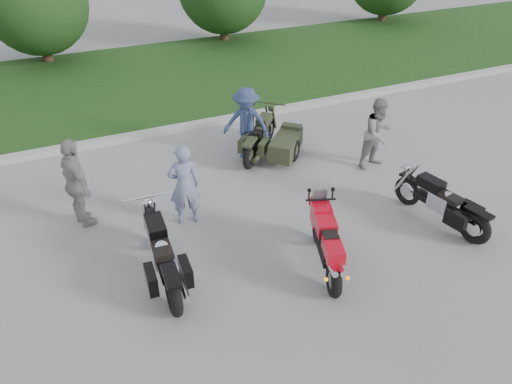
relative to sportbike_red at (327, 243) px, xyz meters
name	(u,v)px	position (x,y,z in m)	size (l,w,h in m)	color
ground	(286,255)	(-0.47, 0.58, -0.56)	(80.00, 80.00, 0.00)	#9D9D98
curb	(188,127)	(-0.47, 6.58, -0.49)	(60.00, 0.30, 0.15)	#ADABA2
grass_strip	(151,80)	(-0.47, 10.73, -0.49)	(60.00, 8.00, 0.14)	#28581E
tree_mid_left	(36,3)	(-3.47, 14.08, 1.63)	(3.60, 3.60, 4.00)	#3F2B1C
sportbike_red	(327,243)	(0.00, 0.00, 0.00)	(0.84, 1.95, 0.96)	black
cruiser_left	(163,258)	(-2.69, 0.85, -0.07)	(0.46, 2.50, 0.96)	black
cruiser_right	(444,205)	(2.82, 0.19, -0.12)	(0.66, 2.25, 0.87)	black
cruiser_sidecar	(275,142)	(1.01, 4.12, -0.15)	(1.91, 2.06, 0.88)	black
person_stripe	(184,185)	(-1.81, 2.39, 0.29)	(0.62, 0.41, 1.71)	gray
person_grey	(378,133)	(3.02, 2.75, 0.29)	(0.83, 0.65, 1.71)	gray
person_denim	(246,123)	(0.40, 4.45, 0.33)	(1.16, 0.67, 1.79)	navy
person_back	(77,184)	(-3.72, 3.16, 0.37)	(1.09, 0.46, 1.87)	gray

